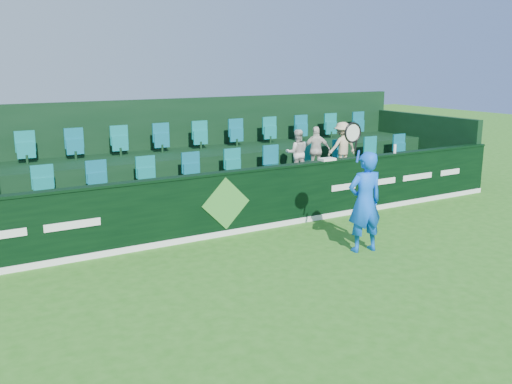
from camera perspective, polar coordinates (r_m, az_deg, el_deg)
ground at (r=8.91m, az=8.94°, el=-10.80°), size 60.00×60.00×0.00m
sponsor_hoarding at (r=11.87m, az=-3.26°, el=-1.16°), size 16.00×0.25×1.35m
stand_tier_front at (r=12.89m, az=-5.52°, el=-1.32°), size 16.00×2.00×0.80m
stand_tier_back at (r=14.54m, az=-8.74°, el=1.23°), size 16.00×1.80×1.30m
stand_rear at (r=14.84m, az=-9.46°, el=3.67°), size 16.00×4.10×2.60m
seat_row_front at (r=13.10m, az=-6.33°, el=2.02°), size 13.50×0.50×0.60m
seat_row_back at (r=14.66m, az=-9.31°, el=5.08°), size 13.50×0.50×0.60m
tennis_player at (r=10.95m, az=10.81°, el=-0.93°), size 1.05×0.57×2.54m
spectator_left at (r=14.00m, az=4.12°, el=3.92°), size 0.69×0.63×1.15m
spectator_middle at (r=14.33m, az=6.05°, el=4.17°), size 0.76×0.55×1.19m
spectator_right at (r=14.83m, az=8.60°, el=4.52°), size 0.83×0.50×1.26m
towel at (r=13.14m, az=7.13°, el=3.27°), size 0.36×0.23×0.05m
drinks_bottle at (r=14.49m, az=13.71°, el=4.23°), size 0.07×0.07×0.22m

